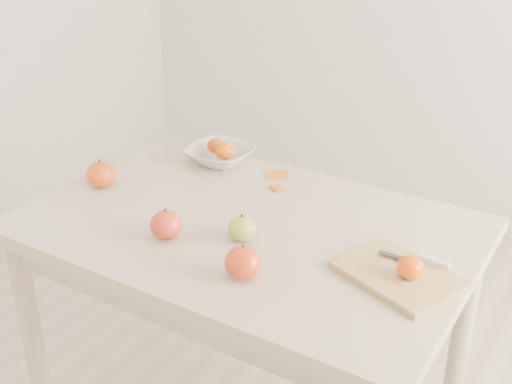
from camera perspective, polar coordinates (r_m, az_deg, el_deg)
The scene contains 13 objects.
table at distance 1.79m, azimuth -0.85°, elevation -5.48°, with size 1.20×0.80×0.75m.
cutting_board at distance 1.53m, azimuth 12.49°, elevation -7.20°, with size 0.26×0.19×0.02m, color tan.
board_tangerine at distance 1.50m, azimuth 13.57°, elevation -6.51°, with size 0.06×0.06×0.05m, color #E15207.
fruit_bowl at distance 2.11m, azimuth -3.21°, elevation 3.30°, with size 0.22×0.22×0.05m, color silver.
bowl_tangerine_near at distance 2.12m, azimuth -3.62°, elevation 4.11°, with size 0.06×0.06×0.05m, color #CC3907.
bowl_tangerine_far at distance 2.07m, azimuth -2.78°, elevation 3.69°, with size 0.06×0.06×0.06m, color #E15707.
orange_peel_a at distance 2.01m, azimuth 1.94°, elevation 1.43°, with size 0.06×0.04×0.00m, color #D85A0F.
orange_peel_b at distance 1.93m, azimuth 1.96°, elevation 0.30°, with size 0.04×0.04×0.00m, color #DE500F.
paring_knife at distance 1.57m, azimuth 15.05°, elevation -5.94°, with size 0.17×0.05×0.01m.
apple_green at distance 1.64m, azimuth -1.26°, elevation -3.27°, with size 0.07×0.07×0.07m, color olive.
apple_red_b at distance 1.98m, azimuth -13.62°, elevation 1.55°, with size 0.09×0.09×0.08m, color #A3170C.
apple_red_c at distance 1.66m, azimuth -7.99°, elevation -2.89°, with size 0.08×0.08×0.08m, color #970513.
apple_red_e at distance 1.49m, azimuth -1.15°, elevation -6.26°, with size 0.09×0.09×0.08m, color #98040C.
Camera 1 is at (0.84, -1.29, 1.57)m, focal length 45.00 mm.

